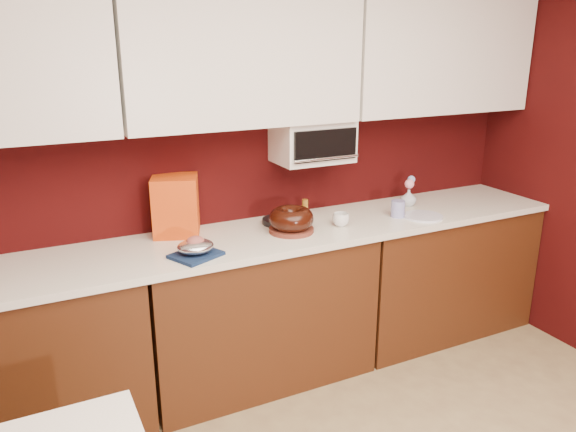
{
  "coord_description": "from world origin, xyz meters",
  "views": [
    {
      "loc": [
        -1.16,
        -0.81,
        1.95
      ],
      "look_at": [
        0.16,
        1.84,
        1.02
      ],
      "focal_mm": 35.0,
      "sensor_mm": 36.0,
      "label": 1
    }
  ],
  "objects_px": {
    "bundt_cake": "(291,219)",
    "coffee_mug": "(341,218)",
    "blue_jar": "(398,209)",
    "flower_vase": "(409,196)",
    "toaster_oven": "(312,141)",
    "pandoro_box": "(176,206)",
    "foil_ham_nest": "(196,246)"
  },
  "relations": [
    {
      "from": "bundt_cake",
      "to": "coffee_mug",
      "type": "height_order",
      "value": "bundt_cake"
    },
    {
      "from": "blue_jar",
      "to": "flower_vase",
      "type": "distance_m",
      "value": 0.27
    },
    {
      "from": "toaster_oven",
      "to": "flower_vase",
      "type": "bearing_deg",
      "value": -5.9
    },
    {
      "from": "flower_vase",
      "to": "blue_jar",
      "type": "bearing_deg",
      "value": -141.79
    },
    {
      "from": "toaster_oven",
      "to": "pandoro_box",
      "type": "height_order",
      "value": "toaster_oven"
    },
    {
      "from": "pandoro_box",
      "to": "coffee_mug",
      "type": "relative_size",
      "value": 3.55
    },
    {
      "from": "pandoro_box",
      "to": "blue_jar",
      "type": "bearing_deg",
      "value": 7.54
    },
    {
      "from": "bundt_cake",
      "to": "flower_vase",
      "type": "relative_size",
      "value": 2.05
    },
    {
      "from": "coffee_mug",
      "to": "blue_jar",
      "type": "bearing_deg",
      "value": -0.11
    },
    {
      "from": "foil_ham_nest",
      "to": "pandoro_box",
      "type": "relative_size",
      "value": 0.56
    },
    {
      "from": "bundt_cake",
      "to": "coffee_mug",
      "type": "relative_size",
      "value": 2.71
    },
    {
      "from": "pandoro_box",
      "to": "flower_vase",
      "type": "height_order",
      "value": "pandoro_box"
    },
    {
      "from": "bundt_cake",
      "to": "flower_vase",
      "type": "bearing_deg",
      "value": 8.01
    },
    {
      "from": "bundt_cake",
      "to": "toaster_oven",
      "type": "bearing_deg",
      "value": 40.12
    },
    {
      "from": "toaster_oven",
      "to": "flower_vase",
      "type": "distance_m",
      "value": 0.81
    },
    {
      "from": "foil_ham_nest",
      "to": "coffee_mug",
      "type": "height_order",
      "value": "coffee_mug"
    },
    {
      "from": "pandoro_box",
      "to": "coffee_mug",
      "type": "bearing_deg",
      "value": 2.22
    },
    {
      "from": "toaster_oven",
      "to": "bundt_cake",
      "type": "bearing_deg",
      "value": -139.88
    },
    {
      "from": "bundt_cake",
      "to": "coffee_mug",
      "type": "xyz_separation_m",
      "value": [
        0.31,
        -0.03,
        -0.03
      ]
    },
    {
      "from": "toaster_oven",
      "to": "flower_vase",
      "type": "relative_size",
      "value": 3.61
    },
    {
      "from": "bundt_cake",
      "to": "pandoro_box",
      "type": "distance_m",
      "value": 0.65
    },
    {
      "from": "bundt_cake",
      "to": "foil_ham_nest",
      "type": "distance_m",
      "value": 0.62
    },
    {
      "from": "bundt_cake",
      "to": "blue_jar",
      "type": "bearing_deg",
      "value": -2.8
    },
    {
      "from": "pandoro_box",
      "to": "coffee_mug",
      "type": "distance_m",
      "value": 0.96
    },
    {
      "from": "bundt_cake",
      "to": "pandoro_box",
      "type": "xyz_separation_m",
      "value": [
        -0.59,
        0.25,
        0.09
      ]
    },
    {
      "from": "toaster_oven",
      "to": "foil_ham_nest",
      "type": "relative_size",
      "value": 2.38
    },
    {
      "from": "coffee_mug",
      "to": "blue_jar",
      "type": "height_order",
      "value": "blue_jar"
    },
    {
      "from": "blue_jar",
      "to": "coffee_mug",
      "type": "bearing_deg",
      "value": 179.89
    },
    {
      "from": "foil_ham_nest",
      "to": "toaster_oven",
      "type": "bearing_deg",
      "value": 21.28
    },
    {
      "from": "foil_ham_nest",
      "to": "pandoro_box",
      "type": "height_order",
      "value": "pandoro_box"
    },
    {
      "from": "bundt_cake",
      "to": "blue_jar",
      "type": "height_order",
      "value": "bundt_cake"
    },
    {
      "from": "foil_ham_nest",
      "to": "flower_vase",
      "type": "bearing_deg",
      "value": 9.53
    }
  ]
}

